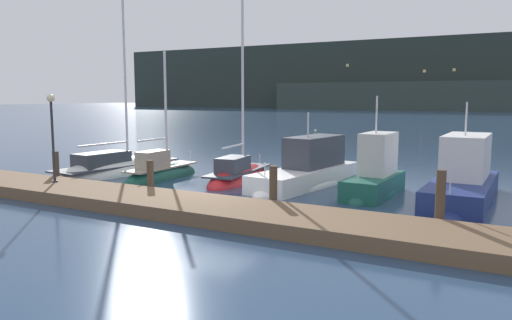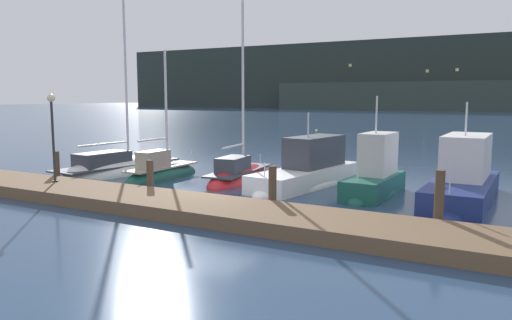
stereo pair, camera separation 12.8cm
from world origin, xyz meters
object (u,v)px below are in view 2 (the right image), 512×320
motorboat_berth_5 (374,184)px  dock_lamppost (52,123)px  sailboat_berth_2 (161,176)px  motorboat_berth_6 (463,189)px  sailboat_berth_3 (239,178)px  channel_buoy (316,148)px  motorboat_berth_4 (307,177)px  sailboat_berth_1 (118,172)px

motorboat_berth_5 → dock_lamppost: bearing=-153.7°
sailboat_berth_2 → motorboat_berth_6: bearing=6.7°
motorboat_berth_5 → dock_lamppost: dock_lamppost is taller
sailboat_berth_3 → motorboat_berth_6: size_ratio=1.31×
sailboat_berth_3 → channel_buoy: 9.21m
sailboat_berth_3 → dock_lamppost: bearing=-129.2°
sailboat_berth_2 → motorboat_berth_5: sailboat_berth_2 is taller
sailboat_berth_2 → channel_buoy: bearing=70.8°
motorboat_berth_4 → channel_buoy: 9.36m
motorboat_berth_4 → motorboat_berth_6: (6.49, -0.22, 0.09)m
sailboat_berth_3 → dock_lamppost: size_ratio=2.68×
sailboat_berth_1 → motorboat_berth_5: 13.14m
sailboat_berth_2 → channel_buoy: sailboat_berth_2 is taller
motorboat_berth_4 → sailboat_berth_2: bearing=-165.4°
channel_buoy → dock_lamppost: dock_lamppost is taller
sailboat_berth_3 → motorboat_berth_5: 6.63m
dock_lamppost → motorboat_berth_4: bearing=38.2°
sailboat_berth_3 → motorboat_berth_6: bearing=1.0°
sailboat_berth_1 → dock_lamppost: sailboat_berth_1 is taller
dock_lamppost → motorboat_berth_6: bearing=23.3°
sailboat_berth_1 → sailboat_berth_2: 2.98m
channel_buoy → sailboat_berth_1: bearing=-122.5°
sailboat_berth_3 → dock_lamppost: (-5.08, -6.24, 2.76)m
motorboat_berth_4 → motorboat_berth_6: size_ratio=1.05×
channel_buoy → motorboat_berth_6: bearing=-43.0°
motorboat_berth_5 → dock_lamppost: 13.27m
sailboat_berth_1 → channel_buoy: 12.41m
channel_buoy → dock_lamppost: (-5.25, -15.44, 2.19)m
motorboat_berth_5 → sailboat_berth_2: bearing=-174.7°
motorboat_berth_5 → channel_buoy: 11.60m
sailboat_berth_3 → motorboat_berth_5: (6.61, -0.45, 0.34)m
channel_buoy → dock_lamppost: size_ratio=0.52×
sailboat_berth_3 → channel_buoy: (0.17, 9.19, 0.57)m
sailboat_berth_2 → dock_lamppost: size_ratio=1.90×
sailboat_berth_3 → motorboat_berth_6: 9.84m
sailboat_berth_2 → motorboat_berth_5: bearing=5.3°
sailboat_berth_2 → motorboat_berth_5: 10.18m
channel_buoy → dock_lamppost: 16.45m
sailboat_berth_3 → motorboat_berth_6: (9.83, 0.17, 0.34)m
motorboat_berth_5 → sailboat_berth_3: bearing=176.1°
motorboat_berth_6 → channel_buoy: size_ratio=3.89×
motorboat_berth_6 → motorboat_berth_4: bearing=178.1°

